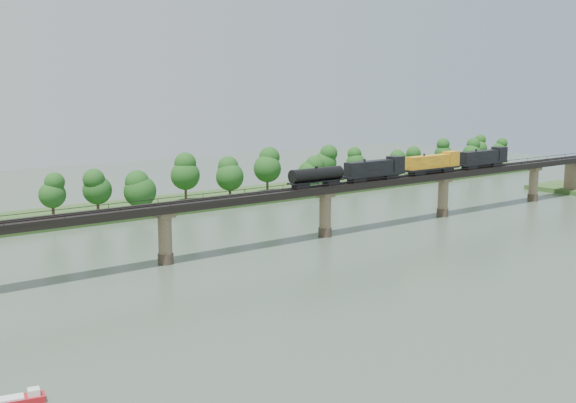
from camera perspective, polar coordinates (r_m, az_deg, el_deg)
ground at (r=140.95m, az=10.98°, el=-4.75°), size 400.00×400.00×0.00m
far_bank at (r=205.40m, az=-7.17°, el=0.00°), size 300.00×24.00×1.60m
bridge at (r=160.54m, az=2.95°, el=-0.87°), size 236.00×30.00×11.50m
bridge_superstructure at (r=159.54m, az=2.97°, el=1.37°), size 220.00×4.90×0.75m
far_treeline at (r=196.33m, az=-8.60°, el=1.91°), size 289.06×17.54×13.60m
freight_train at (r=179.22m, az=9.90°, el=2.82°), size 74.80×2.91×5.15m
motorboat at (r=85.02m, az=-20.36°, el=-14.43°), size 5.39×2.95×1.43m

